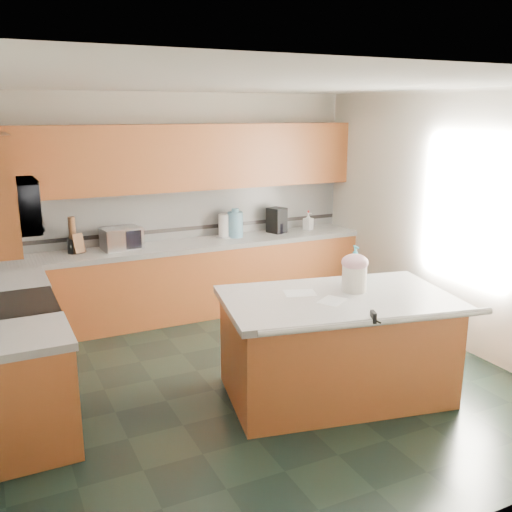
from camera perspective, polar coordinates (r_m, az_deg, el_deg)
floor at (r=5.52m, az=0.19°, el=-12.33°), size 4.60×4.60×0.00m
ceiling at (r=4.95m, az=0.22°, el=16.91°), size 4.60×4.60×0.00m
wall_back at (r=7.18m, az=-8.01°, el=5.13°), size 4.60×0.04×2.70m
wall_front at (r=3.23m, az=18.77°, el=-6.80°), size 4.60×0.04×2.70m
wall_right at (r=6.41m, az=19.19°, el=3.39°), size 0.04×4.60×2.70m
back_base_cab at (r=7.09m, az=-6.95°, el=-2.59°), size 4.60×0.60×0.86m
back_countertop at (r=6.97m, az=-7.06°, el=1.03°), size 4.60×0.64×0.06m
back_upper_cab at (r=6.94m, az=-7.70°, el=9.73°), size 4.60×0.33×0.78m
back_backsplash at (r=7.17m, az=-7.90°, el=4.19°), size 4.60×0.02×0.63m
back_accent_band at (r=7.20m, az=-7.83°, el=2.65°), size 4.60×0.01×0.05m
left_base_cab_rear at (r=6.08m, az=-22.85°, el=-6.54°), size 0.60×0.82×0.86m
left_counter_rear at (r=5.94m, az=-23.27°, el=-2.38°), size 0.64×0.82×0.06m
left_base_cab_front at (r=4.67m, az=-21.59°, el=-12.76°), size 0.60×0.72×0.86m
left_counter_front at (r=4.48m, az=-22.13°, el=-7.49°), size 0.64×0.72×0.06m
range_body at (r=5.34m, az=-22.30°, el=-9.24°), size 0.60×0.76×0.88m
range_oven_door at (r=5.37m, az=-19.14°, el=-9.27°), size 0.02×0.68×0.55m
range_cooktop at (r=5.18m, az=-22.77°, el=-4.55°), size 0.62×0.78×0.04m
range_handle at (r=5.24m, az=-19.15°, el=-5.40°), size 0.02×0.66×0.02m
microwave at (r=4.99m, az=-23.69°, el=4.55°), size 0.50×0.73×0.41m
island_base at (r=5.16m, az=7.99°, el=-9.20°), size 2.05×1.42×0.86m
island_top at (r=4.99m, az=8.17°, el=-4.35°), size 2.17×1.54×0.06m
island_bullnose at (r=4.55m, az=12.30°, el=-6.41°), size 1.94×0.45×0.06m
treat_jar at (r=5.12m, az=9.79°, el=-2.25°), size 0.28×0.28×0.23m
treat_jar_lid at (r=5.08m, az=9.86°, el=-0.63°), size 0.24×0.24×0.15m
treat_jar_knob at (r=5.07m, az=9.89°, el=-0.08°), size 0.08×0.03×0.03m
treat_jar_knob_end_l at (r=5.05m, az=9.52°, el=-0.13°), size 0.04×0.04×0.04m
treat_jar_knob_end_r at (r=5.09m, az=10.25°, el=-0.03°), size 0.04×0.04×0.04m
soap_bottle_island at (r=5.35m, az=9.86°, el=-0.85°), size 0.16×0.16×0.35m
paper_sheet_a at (r=4.86m, az=7.61°, el=-4.45°), size 0.31×0.29×0.00m
paper_sheet_b at (r=5.04m, az=4.41°, el=-3.70°), size 0.32×0.28×0.00m
clamp_body at (r=4.52m, az=11.65°, el=-5.97°), size 0.06×0.10×0.08m
clamp_handle at (r=4.49m, az=12.08°, el=-6.43°), size 0.02×0.07×0.02m
knife_block at (r=6.70m, az=-17.45°, el=1.17°), size 0.16×0.19×0.24m
utensil_crock at (r=6.73m, az=-17.80°, el=0.97°), size 0.13×0.13×0.17m
utensil_bundle at (r=6.69m, az=-17.93°, el=2.70°), size 0.08×0.08×0.25m
toaster_oven at (r=6.79m, az=-13.30°, el=1.74°), size 0.47×0.35×0.25m
toaster_oven_door at (r=6.65m, az=-13.03°, el=1.51°), size 0.39×0.01×0.21m
paper_towel at (r=7.22m, az=-3.25°, el=3.02°), size 0.13×0.13×0.30m
paper_towel_base at (r=7.25m, az=-3.23°, el=1.92°), size 0.20×0.20×0.01m
water_jug at (r=7.23m, az=-2.09°, el=3.15°), size 0.20×0.20×0.32m
water_jug_neck at (r=7.20m, az=-2.10°, el=4.59°), size 0.09×0.09×0.05m
coffee_maker at (r=7.51m, az=2.09°, el=3.60°), size 0.25×0.26×0.33m
coffee_carafe at (r=7.49m, az=2.25°, el=2.81°), size 0.14×0.14×0.14m
soap_bottle_back at (r=7.72m, az=5.24°, el=3.48°), size 0.14×0.14×0.23m
soap_back_cap at (r=7.70m, az=5.27°, el=4.45°), size 0.02×0.02×0.03m
window_light_proxy at (r=6.23m, az=20.39°, el=4.39°), size 0.02×1.40×1.10m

